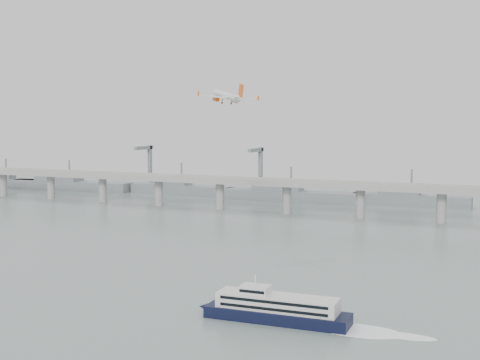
% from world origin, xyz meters
% --- Properties ---
extents(ground, '(900.00, 900.00, 0.00)m').
position_xyz_m(ground, '(0.00, 0.00, 0.00)').
color(ground, slate).
rests_on(ground, ground).
extents(bridge, '(800.00, 22.00, 23.90)m').
position_xyz_m(bridge, '(-1.15, 200.00, 17.65)').
color(bridge, '#979795').
rests_on(bridge, ground).
extents(distant_fleet, '(453.00, 60.90, 40.00)m').
position_xyz_m(distant_fleet, '(-155.36, 265.08, 6.22)').
color(distant_fleet, slate).
rests_on(distant_fleet, ground).
extents(ferry, '(75.18, 14.56, 14.18)m').
position_xyz_m(ferry, '(46.64, -21.31, 3.85)').
color(ferry, black).
rests_on(ferry, ground).
extents(airliner, '(30.93, 28.99, 9.91)m').
position_xyz_m(airliner, '(-23.72, 92.45, 74.77)').
color(airliner, white).
rests_on(airliner, ground).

